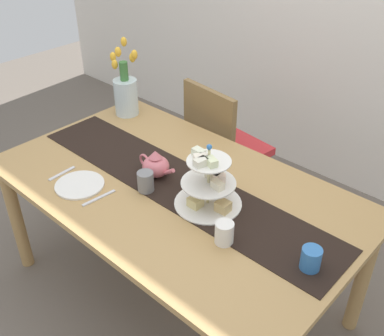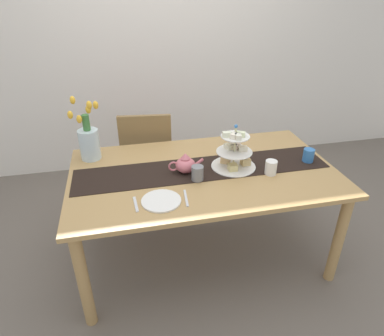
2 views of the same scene
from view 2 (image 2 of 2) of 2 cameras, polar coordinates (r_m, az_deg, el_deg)
ground_plane at (r=2.69m, az=1.70°, el=-13.92°), size 8.00×8.00×0.00m
room_wall_rear at (r=3.59m, az=-4.65°, el=20.45°), size 6.00×0.08×2.60m
dining_table at (r=2.30m, az=1.92°, el=-2.28°), size 1.75×1.03×0.72m
chair_left at (r=2.96m, az=-7.54°, el=2.15°), size 0.47×0.47×0.91m
table_runner at (r=2.27m, az=1.84°, el=-0.10°), size 1.70×0.33×0.00m
tiered_cake_stand at (r=2.27m, az=7.12°, el=2.46°), size 0.30×0.30×0.30m
teapot at (r=2.21m, az=-1.14°, el=0.62°), size 0.24×0.13×0.14m
tulip_vase at (r=2.46m, az=-16.99°, el=4.49°), size 0.21×0.17×0.44m
dinner_plate_left at (r=1.95m, az=-5.21°, el=-5.51°), size 0.23×0.23×0.01m
fork_left at (r=1.95m, az=-9.45°, el=-6.04°), size 0.02×0.15×0.01m
knife_left at (r=1.97m, az=-1.02°, el=-5.06°), size 0.03×0.17×0.01m
mug_grey at (r=2.12m, az=0.92°, el=-0.86°), size 0.08×0.08×0.09m
mug_white_text at (r=2.25m, az=13.14°, el=0.09°), size 0.08×0.08×0.09m
mug_orange at (r=2.48m, az=19.01°, el=2.01°), size 0.08×0.08×0.09m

